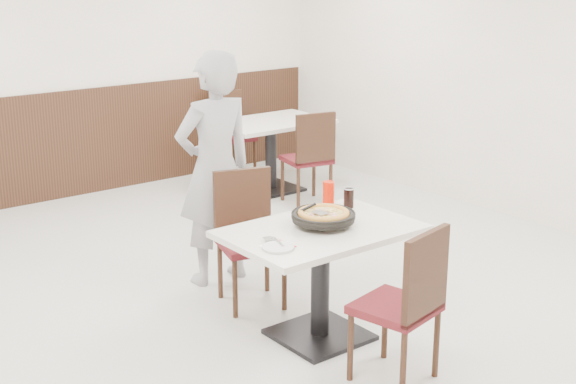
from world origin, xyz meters
TOP-DOWN VIEW (x-y plane):
  - floor at (0.00, 0.00)m, footprint 7.00×7.00m
  - wall_back at (0.00, 3.50)m, footprint 6.00×0.04m
  - wall_right at (3.00, 0.00)m, footprint 0.04×7.00m
  - wainscot_back at (0.00, 3.48)m, footprint 5.90×0.03m
  - main_table at (-0.10, -0.58)m, footprint 1.27×0.90m
  - chair_near at (-0.10, -1.25)m, footprint 0.50×0.50m
  - chair_far at (-0.14, 0.12)m, footprint 0.52×0.52m
  - trivet at (-0.11, -0.52)m, footprint 0.12×0.12m
  - pizza_pan at (-0.05, -0.55)m, footprint 0.43×0.43m
  - pizza at (-0.04, -0.53)m, footprint 0.35×0.35m
  - pizza_server at (-0.08, -0.55)m, footprint 0.08×0.10m
  - napkin at (-0.52, -0.67)m, footprint 0.16×0.16m
  - side_plate at (-0.53, -0.71)m, footprint 0.20×0.20m
  - fork at (-0.49, -0.65)m, footprint 0.07×0.17m
  - cola_glass at (0.34, -0.36)m, footprint 0.07×0.07m
  - red_cup at (0.28, -0.21)m, footprint 0.09×0.09m
  - diner_person at (-0.09, 0.65)m, footprint 0.65×0.44m
  - bg_table_right at (1.72, 2.39)m, footprint 1.30×0.95m
  - bg_chair_right_near at (1.73, 1.80)m, footprint 0.50×0.50m
  - bg_chair_right_far at (1.72, 3.10)m, footprint 0.48×0.48m

SIDE VIEW (x-z plane):
  - floor at x=0.00m, z-range 0.00..0.00m
  - main_table at x=-0.10m, z-range 0.00..0.75m
  - bg_table_right at x=1.72m, z-range 0.00..0.75m
  - chair_near at x=-0.10m, z-range 0.00..0.95m
  - chair_far at x=-0.14m, z-range 0.00..0.95m
  - bg_chair_right_near at x=1.73m, z-range 0.00..0.95m
  - bg_chair_right_far at x=1.72m, z-range 0.00..0.95m
  - wainscot_back at x=0.00m, z-range 0.00..1.10m
  - napkin at x=-0.52m, z-range 0.75..0.75m
  - side_plate at x=-0.53m, z-range 0.75..0.77m
  - trivet at x=-0.11m, z-range 0.75..0.79m
  - fork at x=-0.49m, z-range 0.77..0.77m
  - pizza_pan at x=-0.05m, z-range 0.79..0.80m
  - pizza at x=-0.04m, z-range 0.80..0.82m
  - cola_glass at x=0.34m, z-range 0.75..0.88m
  - red_cup at x=0.28m, z-range 0.75..0.91m
  - pizza_server at x=-0.08m, z-range 0.84..0.84m
  - diner_person at x=-0.09m, z-range 0.00..1.76m
  - wall_back at x=0.00m, z-range 0.00..2.80m
  - wall_right at x=3.00m, z-range 0.00..2.80m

